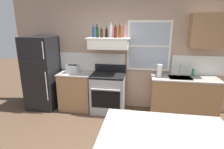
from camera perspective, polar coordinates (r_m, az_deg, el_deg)
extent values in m
cube|color=tan|center=(4.34, 2.91, 6.72)|extent=(5.40, 0.06, 2.70)
cube|color=white|center=(4.61, -11.56, 4.16)|extent=(2.50, 0.02, 0.44)
cube|color=white|center=(4.51, 26.19, 2.62)|extent=(1.20, 0.02, 0.44)
cube|color=white|center=(4.24, 11.73, 8.94)|extent=(1.00, 0.04, 1.15)
cube|color=#9EADBC|center=(4.23, 11.73, 8.92)|extent=(0.90, 0.01, 1.05)
cube|color=white|center=(4.22, 11.74, 8.91)|extent=(0.90, 0.02, 0.04)
cube|color=black|center=(4.69, -21.51, 0.43)|extent=(0.70, 0.68, 1.76)
cube|color=#333333|center=(4.34, -24.23, 3.70)|extent=(0.69, 0.00, 0.01)
cylinder|color=#A5A8AD|center=(4.29, -20.28, -3.64)|extent=(0.02, 0.02, 0.67)
cylinder|color=#A5A8AD|center=(4.11, -21.33, 7.22)|extent=(0.02, 0.02, 0.37)
cube|color=#9E754C|center=(4.51, -11.20, -5.22)|extent=(0.76, 0.60, 0.88)
cube|color=#9E998E|center=(4.37, -11.50, 0.38)|extent=(0.79, 0.63, 0.03)
cube|color=silver|center=(4.36, -12.55, 1.78)|extent=(0.28, 0.20, 0.19)
cube|color=black|center=(4.34, -12.62, 2.92)|extent=(0.24, 0.16, 0.01)
cube|color=black|center=(4.41, -14.33, 2.28)|extent=(0.02, 0.03, 0.02)
cube|color=#9EA0A5|center=(4.26, -1.20, -6.20)|extent=(0.76, 0.64, 0.87)
cube|color=black|center=(4.12, -1.23, -0.30)|extent=(0.76, 0.64, 0.04)
cube|color=black|center=(4.37, -0.54, 2.11)|extent=(0.76, 0.06, 0.18)
cube|color=black|center=(3.97, -2.07, -8.09)|extent=(0.65, 0.01, 0.40)
cylinder|color=silver|center=(3.85, -2.21, -4.88)|extent=(0.65, 0.03, 0.03)
cube|color=white|center=(4.08, -1.03, 9.86)|extent=(0.88, 0.48, 0.22)
cube|color=#262628|center=(3.87, -1.63, 8.36)|extent=(0.75, 0.02, 0.04)
cube|color=white|center=(4.07, -1.04, 11.57)|extent=(0.96, 0.52, 0.02)
cylinder|color=#1E478C|center=(4.18, -5.95, 13.33)|extent=(0.07, 0.07, 0.23)
cylinder|color=#1E478C|center=(4.18, -6.00, 15.27)|extent=(0.03, 0.03, 0.06)
cylinder|color=#143819|center=(4.08, -4.76, 13.35)|extent=(0.07, 0.07, 0.23)
cylinder|color=#143819|center=(4.07, -4.81, 15.41)|extent=(0.03, 0.03, 0.06)
cylinder|color=#381E0F|center=(4.05, -3.32, 12.98)|extent=(0.06, 0.06, 0.18)
cylinder|color=#381E0F|center=(4.04, -3.34, 14.56)|extent=(0.03, 0.03, 0.04)
cylinder|color=black|center=(4.11, -1.79, 13.06)|extent=(0.06, 0.06, 0.18)
cylinder|color=black|center=(4.11, -1.81, 14.67)|extent=(0.02, 0.02, 0.05)
cylinder|color=silver|center=(4.08, -0.40, 13.66)|extent=(0.06, 0.06, 0.27)
cylinder|color=silver|center=(4.08, -0.40, 16.03)|extent=(0.03, 0.03, 0.07)
cylinder|color=maroon|center=(4.04, 1.11, 13.33)|extent=(0.07, 0.07, 0.23)
cylinder|color=maroon|center=(4.04, 1.12, 15.35)|extent=(0.03, 0.03, 0.06)
cylinder|color=brown|center=(3.97, 2.52, 13.42)|extent=(0.07, 0.07, 0.25)
cylinder|color=brown|center=(3.97, 2.55, 15.64)|extent=(0.03, 0.03, 0.06)
cylinder|color=#C67F84|center=(4.05, 4.14, 13.45)|extent=(0.07, 0.07, 0.25)
cylinder|color=#C67F84|center=(4.05, 4.18, 15.65)|extent=(0.03, 0.03, 0.06)
cube|color=#9E754C|center=(4.34, 21.72, -6.87)|extent=(1.40, 0.60, 0.88)
cube|color=#9E998E|center=(4.20, 22.32, -1.10)|extent=(1.43, 0.63, 0.03)
cube|color=#B7BABC|center=(4.16, 21.05, -1.00)|extent=(0.48, 0.36, 0.01)
cylinder|color=silver|center=(4.25, 20.89, 1.41)|extent=(0.03, 0.03, 0.28)
cylinder|color=silver|center=(4.15, 21.25, 2.76)|extent=(0.02, 0.16, 0.02)
cylinder|color=white|center=(4.07, 15.01, 1.24)|extent=(0.11, 0.11, 0.27)
cylinder|color=#268C3F|center=(4.31, 24.51, 0.52)|extent=(0.06, 0.06, 0.18)
cube|color=#9E998E|center=(2.07, 16.99, -17.71)|extent=(1.40, 0.90, 0.03)
cube|color=#9E754C|center=(4.28, 27.98, 12.27)|extent=(0.64, 0.32, 0.70)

